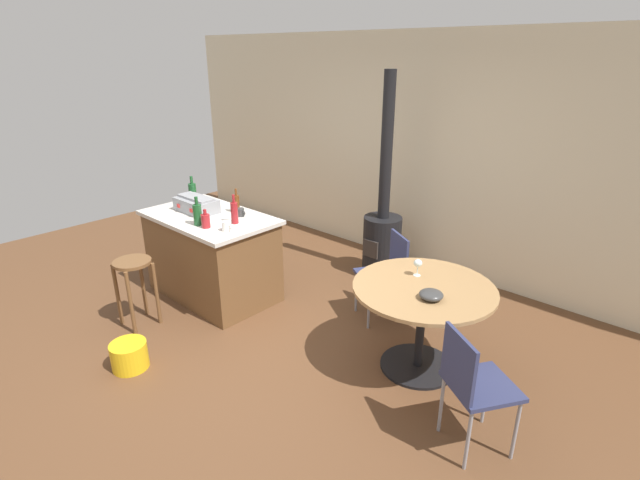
{
  "coord_description": "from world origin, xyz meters",
  "views": [
    {
      "loc": [
        2.96,
        -2.31,
        2.47
      ],
      "look_at": [
        0.24,
        0.66,
        0.88
      ],
      "focal_mm": 26.86,
      "sensor_mm": 36.0,
      "label": 1
    }
  ],
  "objects_px": {
    "kitchen_island": "(212,255)",
    "toolbox": "(196,204)",
    "bottle_1": "(234,212)",
    "bottle_3": "(197,214)",
    "bottle_2": "(206,221)",
    "bottle_4": "(193,192)",
    "wood_stove": "(383,230)",
    "bottle_0": "(237,203)",
    "cup_1": "(241,212)",
    "cup_0": "(227,226)",
    "serving_bowl": "(431,295)",
    "wooden_stool": "(134,278)",
    "dining_table": "(422,306)",
    "wine_glass": "(418,264)",
    "folding_chair_far": "(473,382)",
    "plastic_bucket": "(129,355)",
    "folding_chair_near": "(387,270)"
  },
  "relations": [
    {
      "from": "kitchen_island",
      "to": "bottle_0",
      "type": "height_order",
      "value": "bottle_0"
    },
    {
      "from": "kitchen_island",
      "to": "dining_table",
      "type": "relative_size",
      "value": 1.25
    },
    {
      "from": "bottle_4",
      "to": "serving_bowl",
      "type": "distance_m",
      "value": 2.98
    },
    {
      "from": "wooden_stool",
      "to": "dining_table",
      "type": "xyz_separation_m",
      "value": [
        2.35,
        1.22,
        0.09
      ]
    },
    {
      "from": "wooden_stool",
      "to": "bottle_2",
      "type": "distance_m",
      "value": 0.85
    },
    {
      "from": "kitchen_island",
      "to": "bottle_1",
      "type": "distance_m",
      "value": 0.68
    },
    {
      "from": "wooden_stool",
      "to": "folding_chair_near",
      "type": "xyz_separation_m",
      "value": [
        1.66,
        1.72,
        0.01
      ]
    },
    {
      "from": "wood_stove",
      "to": "bottle_3",
      "type": "bearing_deg",
      "value": -114.92
    },
    {
      "from": "dining_table",
      "to": "wine_glass",
      "type": "relative_size",
      "value": 7.82
    },
    {
      "from": "wooden_stool",
      "to": "cup_0",
      "type": "xyz_separation_m",
      "value": [
        0.53,
        0.71,
        0.45
      ]
    },
    {
      "from": "kitchen_island",
      "to": "toolbox",
      "type": "distance_m",
      "value": 0.56
    },
    {
      "from": "bottle_2",
      "to": "wooden_stool",
      "type": "bearing_deg",
      "value": -116.09
    },
    {
      "from": "toolbox",
      "to": "bottle_4",
      "type": "distance_m",
      "value": 0.35
    },
    {
      "from": "bottle_3",
      "to": "bottle_4",
      "type": "xyz_separation_m",
      "value": [
        -0.67,
        0.39,
        0.01
      ]
    },
    {
      "from": "toolbox",
      "to": "wine_glass",
      "type": "height_order",
      "value": "toolbox"
    },
    {
      "from": "folding_chair_far",
      "to": "bottle_2",
      "type": "bearing_deg",
      "value": -178.87
    },
    {
      "from": "wooden_stool",
      "to": "toolbox",
      "type": "distance_m",
      "value": 0.99
    },
    {
      "from": "bottle_1",
      "to": "bottle_3",
      "type": "height_order",
      "value": "bottle_1"
    },
    {
      "from": "dining_table",
      "to": "toolbox",
      "type": "height_order",
      "value": "toolbox"
    },
    {
      "from": "bottle_1",
      "to": "plastic_bucket",
      "type": "bearing_deg",
      "value": -82.36
    },
    {
      "from": "wood_stove",
      "to": "bottle_2",
      "type": "xyz_separation_m",
      "value": [
        -0.75,
        -1.86,
        0.42
      ]
    },
    {
      "from": "wine_glass",
      "to": "bottle_1",
      "type": "bearing_deg",
      "value": -165.76
    },
    {
      "from": "wooden_stool",
      "to": "serving_bowl",
      "type": "distance_m",
      "value": 2.73
    },
    {
      "from": "bottle_3",
      "to": "cup_1",
      "type": "xyz_separation_m",
      "value": [
        0.1,
        0.44,
        -0.07
      ]
    },
    {
      "from": "kitchen_island",
      "to": "dining_table",
      "type": "bearing_deg",
      "value": 8.79
    },
    {
      "from": "folding_chair_near",
      "to": "bottle_2",
      "type": "distance_m",
      "value": 1.8
    },
    {
      "from": "bottle_3",
      "to": "wine_glass",
      "type": "bearing_deg",
      "value": 19.8
    },
    {
      "from": "folding_chair_far",
      "to": "bottle_2",
      "type": "xyz_separation_m",
      "value": [
        -2.74,
        -0.05,
        0.44
      ]
    },
    {
      "from": "dining_table",
      "to": "cup_1",
      "type": "distance_m",
      "value": 2.1
    },
    {
      "from": "cup_0",
      "to": "plastic_bucket",
      "type": "xyz_separation_m",
      "value": [
        0.06,
        -1.12,
        -0.83
      ]
    },
    {
      "from": "folding_chair_far",
      "to": "plastic_bucket",
      "type": "bearing_deg",
      "value": -156.06
    },
    {
      "from": "toolbox",
      "to": "plastic_bucket",
      "type": "xyz_separation_m",
      "value": [
        0.76,
        -1.26,
        -0.86
      ]
    },
    {
      "from": "toolbox",
      "to": "serving_bowl",
      "type": "relative_size",
      "value": 2.58
    },
    {
      "from": "bottle_4",
      "to": "wooden_stool",
      "type": "bearing_deg",
      "value": -64.67
    },
    {
      "from": "wooden_stool",
      "to": "folding_chair_far",
      "type": "height_order",
      "value": "folding_chair_far"
    },
    {
      "from": "bottle_4",
      "to": "cup_0",
      "type": "relative_size",
      "value": 2.38
    },
    {
      "from": "cup_0",
      "to": "bottle_1",
      "type": "bearing_deg",
      "value": 121.96
    },
    {
      "from": "wood_stove",
      "to": "plastic_bucket",
      "type": "bearing_deg",
      "value": -99.21
    },
    {
      "from": "toolbox",
      "to": "cup_1",
      "type": "distance_m",
      "value": 0.51
    },
    {
      "from": "dining_table",
      "to": "bottle_3",
      "type": "relative_size",
      "value": 3.98
    },
    {
      "from": "bottle_3",
      "to": "wine_glass",
      "type": "distance_m",
      "value": 2.15
    },
    {
      "from": "bottle_2",
      "to": "bottle_4",
      "type": "bearing_deg",
      "value": 154.09
    },
    {
      "from": "kitchen_island",
      "to": "wine_glass",
      "type": "height_order",
      "value": "same"
    },
    {
      "from": "cup_1",
      "to": "plastic_bucket",
      "type": "bearing_deg",
      "value": -78.44
    },
    {
      "from": "wood_stove",
      "to": "bottle_0",
      "type": "relative_size",
      "value": 9.02
    },
    {
      "from": "kitchen_island",
      "to": "wood_stove",
      "type": "xyz_separation_m",
      "value": [
        1.04,
        1.63,
        0.1
      ]
    },
    {
      "from": "cup_1",
      "to": "wine_glass",
      "type": "distance_m",
      "value": 1.94
    },
    {
      "from": "bottle_2",
      "to": "serving_bowl",
      "type": "distance_m",
      "value": 2.24
    },
    {
      "from": "folding_chair_far",
      "to": "plastic_bucket",
      "type": "distance_m",
      "value": 2.72
    },
    {
      "from": "kitchen_island",
      "to": "bottle_3",
      "type": "bearing_deg",
      "value": -54.41
    }
  ]
}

